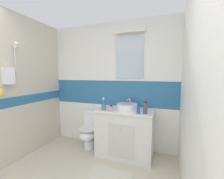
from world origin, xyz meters
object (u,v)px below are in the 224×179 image
object	(u,v)px
lotion_bottle_short	(111,108)
mouthwash_bottle	(145,108)
sink_basin	(127,106)
toothbrush_cup	(104,107)
toilet	(90,130)
soap_dispenser	(138,110)

from	to	relation	value
lotion_bottle_short	mouthwash_bottle	world-z (taller)	mouthwash_bottle
sink_basin	toothbrush_cup	world-z (taller)	toothbrush_cup
sink_basin	toilet	xyz separation A→B (m)	(-0.77, 0.03, -0.56)
sink_basin	toilet	bearing A→B (deg)	177.73
toothbrush_cup	soap_dispenser	distance (m)	0.61
soap_dispenser	sink_basin	bearing A→B (deg)	141.65
soap_dispenser	mouthwash_bottle	xyz separation A→B (m)	(0.11, 0.02, 0.04)
sink_basin	mouthwash_bottle	bearing A→B (deg)	-25.78
mouthwash_bottle	toilet	bearing A→B (deg)	170.04
sink_basin	lotion_bottle_short	world-z (taller)	sink_basin
sink_basin	lotion_bottle_short	bearing A→B (deg)	-140.60
sink_basin	lotion_bottle_short	size ratio (longest dim) A/B	4.02
toothbrush_cup	soap_dispenser	bearing A→B (deg)	-0.91
sink_basin	toothbrush_cup	bearing A→B (deg)	-155.36
toilet	soap_dispenser	size ratio (longest dim) A/B	5.01
sink_basin	toothbrush_cup	size ratio (longest dim) A/B	1.80
sink_basin	soap_dispenser	bearing A→B (deg)	-38.35
lotion_bottle_short	mouthwash_bottle	distance (m)	0.58
toothbrush_cup	mouthwash_bottle	xyz separation A→B (m)	(0.72, 0.01, 0.04)
toothbrush_cup	mouthwash_bottle	distance (m)	0.72
sink_basin	soap_dispenser	xyz separation A→B (m)	(0.23, -0.18, -0.00)
sink_basin	toilet	distance (m)	0.95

